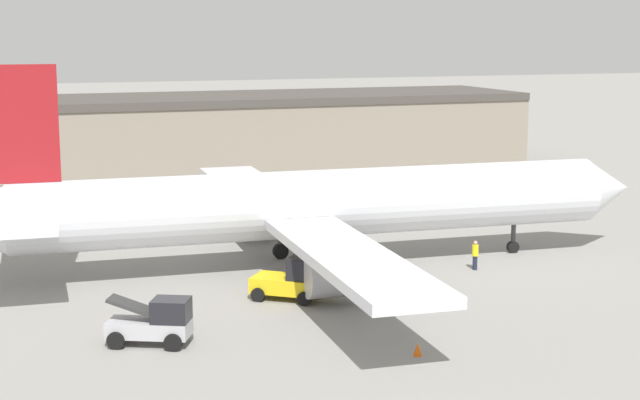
# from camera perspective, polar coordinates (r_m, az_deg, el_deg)

# --- Properties ---
(ground_plane) EXTENTS (400.00, 400.00, 0.00)m
(ground_plane) POSITION_cam_1_polar(r_m,az_deg,el_deg) (55.46, 0.00, -3.88)
(ground_plane) COLOR gray
(terminal_building) EXTENTS (69.78, 13.99, 7.13)m
(terminal_building) POSITION_cam_1_polar(r_m,az_deg,el_deg) (91.46, -9.37, 3.73)
(terminal_building) COLOR gray
(terminal_building) RESTS_ON ground_plane
(airplane) EXTENTS (40.83, 37.78, 11.48)m
(airplane) POSITION_cam_1_polar(r_m,az_deg,el_deg) (54.46, -0.98, -0.32)
(airplane) COLOR silver
(airplane) RESTS_ON ground_plane
(ground_crew_worker) EXTENTS (0.36, 0.36, 1.64)m
(ground_crew_worker) POSITION_cam_1_polar(r_m,az_deg,el_deg) (55.17, 9.02, -3.14)
(ground_crew_worker) COLOR #1E2338
(ground_crew_worker) RESTS_ON ground_plane
(baggage_tug) EXTENTS (3.85, 3.58, 2.21)m
(baggage_tug) POSITION_cam_1_polar(r_m,az_deg,el_deg) (48.60, -1.54, -4.63)
(baggage_tug) COLOR yellow
(baggage_tug) RESTS_ON ground_plane
(belt_loader_truck) EXTENTS (3.78, 2.97, 2.07)m
(belt_loader_truck) POSITION_cam_1_polar(r_m,az_deg,el_deg) (42.33, -9.57, -7.03)
(belt_loader_truck) COLOR #B2B2B7
(belt_loader_truck) RESTS_ON ground_plane
(safety_cone_near) EXTENTS (0.36, 0.36, 0.55)m
(safety_cone_near) POSITION_cam_1_polar(r_m,az_deg,el_deg) (40.80, 5.70, -8.64)
(safety_cone_near) COLOR #EF590F
(safety_cone_near) RESTS_ON ground_plane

